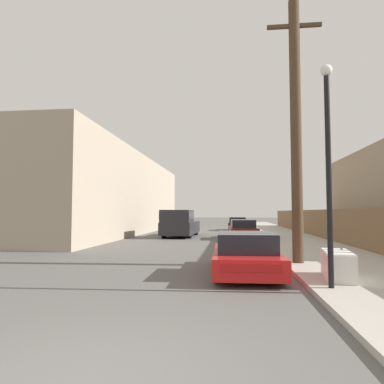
{
  "coord_description": "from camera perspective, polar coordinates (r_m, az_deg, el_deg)",
  "views": [
    {
      "loc": [
        1.49,
        -3.32,
        1.75
      ],
      "look_at": [
        0.37,
        6.55,
        2.34
      ],
      "focal_mm": 32.0,
      "sensor_mm": 36.0,
      "label": 1
    }
  ],
  "objects": [
    {
      "name": "building_left_block",
      "position": [
        30.04,
        -13.87,
        -0.54
      ],
      "size": [
        7.0,
        27.61,
        6.38
      ],
      "primitive_type": "cube",
      "color": "tan",
      "rests_on": "ground"
    },
    {
      "name": "utility_pole",
      "position": [
        12.05,
        16.92,
        10.42
      ],
      "size": [
        1.8,
        0.36,
        8.79
      ],
      "color": "#4C3826",
      "rests_on": "sidewalk_curb"
    },
    {
      "name": "wooden_fence",
      "position": [
        24.07,
        20.38,
        -4.91
      ],
      "size": [
        0.08,
        39.42,
        1.8
      ],
      "primitive_type": "cube",
      "color": "brown",
      "rests_on": "sidewalk_curb"
    },
    {
      "name": "parked_sports_car_red",
      "position": [
        9.99,
        8.88,
        -10.27
      ],
      "size": [
        1.88,
        4.34,
        1.18
      ],
      "rotation": [
        0.0,
        0.0,
        0.02
      ],
      "color": "red",
      "rests_on": "ground"
    },
    {
      "name": "car_parked_mid",
      "position": [
        22.73,
        8.45,
        -6.26
      ],
      "size": [
        1.88,
        4.55,
        1.26
      ],
      "rotation": [
        0.0,
        0.0,
        0.04
      ],
      "color": "#5B1E19",
      "rests_on": "ground"
    },
    {
      "name": "car_parked_far",
      "position": [
        33.39,
        7.58,
        -5.33
      ],
      "size": [
        1.77,
        4.1,
        1.27
      ],
      "rotation": [
        0.0,
        0.0,
        -0.0
      ],
      "color": "black",
      "rests_on": "ground"
    },
    {
      "name": "street_lamp",
      "position": [
        8.15,
        21.77,
        5.45
      ],
      "size": [
        0.26,
        0.26,
        4.93
      ],
      "color": "black",
      "rests_on": "sidewalk_curb"
    },
    {
      "name": "discarded_fridge",
      "position": [
        9.32,
        23.09,
        -11.11
      ],
      "size": [
        0.87,
        1.67,
        0.69
      ],
      "rotation": [
        0.0,
        0.0,
        -0.15
      ],
      "color": "silver",
      "rests_on": "sidewalk_curb"
    },
    {
      "name": "pickup_truck",
      "position": [
        24.37,
        -2.06,
        -5.27
      ],
      "size": [
        2.21,
        5.69,
        1.9
      ],
      "rotation": [
        0.0,
        0.0,
        3.12
      ],
      "color": "#232328",
      "rests_on": "ground"
    },
    {
      "name": "sidewalk_curb",
      "position": [
        27.14,
        14.63,
        -6.84
      ],
      "size": [
        4.2,
        63.0,
        0.12
      ],
      "primitive_type": "cube",
      "color": "#ADA89E",
      "rests_on": "ground"
    }
  ]
}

